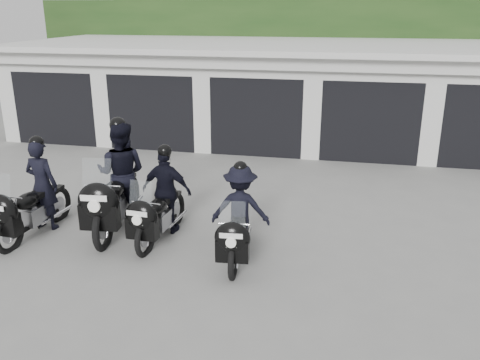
% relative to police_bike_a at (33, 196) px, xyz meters
% --- Properties ---
extents(ground, '(80.00, 80.00, 0.00)m').
position_rel_police_bike_a_xyz_m(ground, '(3.05, 0.56, -0.74)').
color(ground, gray).
rests_on(ground, ground).
extents(garage_block, '(16.40, 6.80, 2.96)m').
position_rel_police_bike_a_xyz_m(garage_block, '(3.05, 8.62, 0.68)').
color(garage_block, silver).
rests_on(garage_block, ground).
extents(background_vegetation, '(20.00, 3.90, 5.80)m').
position_rel_police_bike_a_xyz_m(background_vegetation, '(3.42, 13.48, 2.03)').
color(background_vegetation, '#1C3A15').
rests_on(background_vegetation, ground).
extents(police_bike_a, '(0.74, 2.15, 1.87)m').
position_rel_police_bike_a_xyz_m(police_bike_a, '(0.00, 0.00, 0.00)').
color(police_bike_a, black).
rests_on(police_bike_a, ground).
extents(police_bike_b, '(1.05, 2.48, 2.16)m').
position_rel_police_bike_a_xyz_m(police_bike_b, '(1.38, 0.69, 0.17)').
color(police_bike_b, black).
rests_on(police_bike_b, ground).
extents(police_bike_c, '(1.00, 2.02, 1.76)m').
position_rel_police_bike_a_xyz_m(police_bike_c, '(2.37, 0.43, 0.00)').
color(police_bike_c, black).
rests_on(police_bike_c, ground).
extents(police_bike_d, '(1.05, 1.93, 1.68)m').
position_rel_police_bike_a_xyz_m(police_bike_d, '(3.89, -0.03, -0.03)').
color(police_bike_d, black).
rests_on(police_bike_d, ground).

